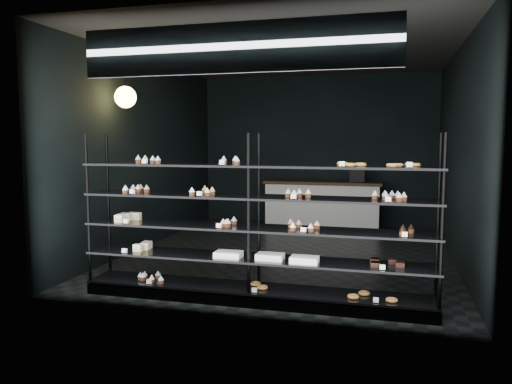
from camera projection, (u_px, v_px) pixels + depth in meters
room at (290, 155)px, 7.90m from camera, size 5.01×6.01×3.20m
display_shelf at (252, 247)px, 5.63m from camera, size 4.00×0.50×1.91m
signage at (233, 48)px, 4.96m from camera, size 3.30×0.05×0.50m
pendant_lamp at (125, 97)px, 7.21m from camera, size 0.31×0.31×0.88m
service_counter at (323, 204)px, 10.36m from camera, size 2.40×0.65×1.23m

